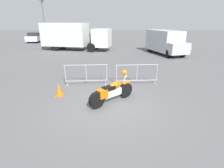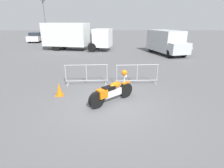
% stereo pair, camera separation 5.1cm
% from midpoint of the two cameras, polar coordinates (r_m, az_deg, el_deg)
% --- Properties ---
extents(ground_plane, '(120.00, 120.00, 0.00)m').
position_cam_midpoint_polar(ground_plane, '(7.06, -1.02, -6.90)').
color(ground_plane, '#5B5B5E').
extents(motorcycle, '(1.81, 1.58, 1.26)m').
position_cam_midpoint_polar(motorcycle, '(7.13, -0.16, -2.38)').
color(motorcycle, black).
rests_on(motorcycle, ground).
extents(crowd_barrier_near, '(2.25, 0.58, 1.07)m').
position_cam_midpoint_polar(crowd_barrier_near, '(9.24, -8.58, 3.15)').
color(crowd_barrier_near, '#9EA0A5').
rests_on(crowd_barrier_near, ground).
extents(crowd_barrier_far, '(2.25, 0.58, 1.07)m').
position_cam_midpoint_polar(crowd_barrier_far, '(9.26, 7.95, 3.22)').
color(crowd_barrier_far, '#9EA0A5').
rests_on(crowd_barrier_far, ground).
extents(box_truck, '(8.00, 3.82, 2.98)m').
position_cam_midpoint_polar(box_truck, '(21.03, -12.79, 15.22)').
color(box_truck, silver).
rests_on(box_truck, ground).
extents(delivery_van, '(3.22, 5.34, 2.31)m').
position_cam_midpoint_polar(delivery_van, '(18.77, 16.87, 13.15)').
color(delivery_van, '#B2B7BC').
rests_on(delivery_van, ground).
extents(parked_car_white, '(1.94, 4.45, 1.49)m').
position_cam_midpoint_polar(parked_car_white, '(31.33, -23.63, 13.87)').
color(parked_car_white, white).
rests_on(parked_car_white, ground).
extents(parked_car_maroon, '(1.92, 4.41, 1.48)m').
position_cam_midpoint_polar(parked_car_maroon, '(29.95, -19.12, 14.20)').
color(parked_car_maroon, maroon).
rests_on(parked_car_maroon, ground).
extents(parked_car_green, '(1.89, 4.35, 1.46)m').
position_cam_midpoint_polar(parked_car_green, '(29.57, -13.84, 14.62)').
color(parked_car_green, '#236B38').
rests_on(parked_car_green, ground).
extents(parked_car_black, '(1.75, 4.01, 1.35)m').
position_cam_midpoint_polar(parked_car_black, '(29.31, -8.47, 14.81)').
color(parked_car_black, black).
rests_on(parked_car_black, ground).
extents(pedestrian, '(0.39, 0.39, 1.69)m').
position_cam_midpoint_polar(pedestrian, '(21.37, 13.82, 13.28)').
color(pedestrian, '#262838').
rests_on(pedestrian, ground).
extents(planter_island, '(4.15, 4.15, 0.90)m').
position_cam_midpoint_polar(planter_island, '(23.61, 19.74, 11.48)').
color(planter_island, '#ADA89E').
rests_on(planter_island, ground).
extents(traffic_cone, '(0.34, 0.34, 0.59)m').
position_cam_midpoint_polar(traffic_cone, '(8.17, -17.10, -1.76)').
color(traffic_cone, orange).
rests_on(traffic_cone, ground).
extents(street_lamp, '(0.36, 0.70, 5.68)m').
position_cam_midpoint_polar(street_lamp, '(25.38, -21.54, 19.82)').
color(street_lamp, '#595B60').
rests_on(street_lamp, ground).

